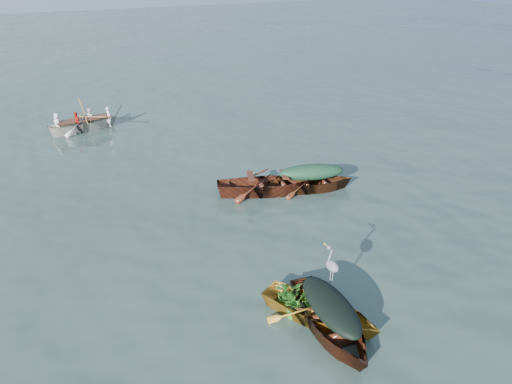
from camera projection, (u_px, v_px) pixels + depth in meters
ground at (334, 245)px, 13.62m from camera, size 140.00×140.00×0.00m
yellow_dinghy at (320, 320)px, 10.80m from camera, size 2.89×3.64×0.92m
dark_covered_boat at (329, 331)px, 10.49m from camera, size 1.91×4.00×0.97m
green_tarp_boat at (311, 190)px, 16.79m from camera, size 4.19×2.41×0.91m
open_wooden_boat at (267, 193)px, 16.57m from camera, size 4.80×3.00×1.09m
rowed_boat at (85, 131)px, 22.53m from camera, size 4.45×1.83×1.03m
dark_tarp_cover at (331, 305)px, 10.20m from camera, size 1.05×2.20×0.40m
green_tarp_cover at (312, 171)px, 16.48m from camera, size 2.30×1.33×0.52m
thwart_benches at (267, 178)px, 16.33m from camera, size 2.45×1.63×0.04m
heron at (332, 272)px, 10.85m from camera, size 0.44×0.49×0.92m
dinghy_weeds at (300, 282)px, 10.77m from camera, size 1.05×1.13×0.60m
rowers at (82, 111)px, 22.14m from camera, size 3.15×1.54×0.76m
oars at (84, 119)px, 22.29m from camera, size 0.92×2.65×0.06m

